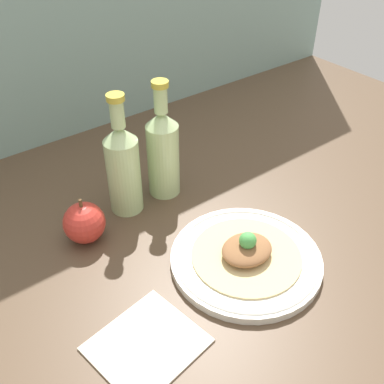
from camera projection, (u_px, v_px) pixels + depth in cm
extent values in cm
cube|color=brown|center=(218.00, 230.00, 95.18)|extent=(180.00, 110.00, 4.00)
cylinder|color=silver|center=(246.00, 259.00, 84.70)|extent=(28.52, 28.52, 1.57)
torus|color=silver|center=(246.00, 257.00, 84.37)|extent=(27.33, 27.33, 1.10)
cylinder|color=#D6BC7F|center=(246.00, 256.00, 84.10)|extent=(20.69, 20.69, 0.40)
ellipsoid|color=brown|center=(247.00, 250.00, 83.15)|extent=(9.93, 8.44, 2.73)
sphere|color=#4CA34C|center=(248.00, 240.00, 81.72)|extent=(3.22, 3.22, 3.22)
cylinder|color=#B7D18E|center=(124.00, 176.00, 93.10)|extent=(7.01, 7.01, 16.80)
cone|color=#B7D18E|center=(119.00, 134.00, 87.02)|extent=(7.01, 7.01, 3.16)
cylinder|color=#B7D18E|center=(117.00, 114.00, 84.37)|extent=(2.80, 2.80, 5.54)
cylinder|color=gold|center=(115.00, 97.00, 82.32)|extent=(3.51, 3.51, 1.20)
cylinder|color=#B7D18E|center=(163.00, 160.00, 97.83)|extent=(7.01, 7.01, 16.80)
cone|color=#B7D18E|center=(161.00, 119.00, 91.75)|extent=(7.01, 7.01, 3.16)
cylinder|color=#B7D18E|center=(161.00, 100.00, 89.10)|extent=(2.80, 2.80, 5.54)
cylinder|color=gold|center=(160.00, 84.00, 87.04)|extent=(3.51, 3.51, 1.20)
sphere|color=red|center=(84.00, 223.00, 87.86)|extent=(8.33, 8.33, 8.33)
cylinder|color=brown|center=(81.00, 204.00, 84.92)|extent=(0.67, 0.67, 1.88)
cube|color=beige|center=(147.00, 344.00, 70.72)|extent=(18.24, 16.99, 0.80)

